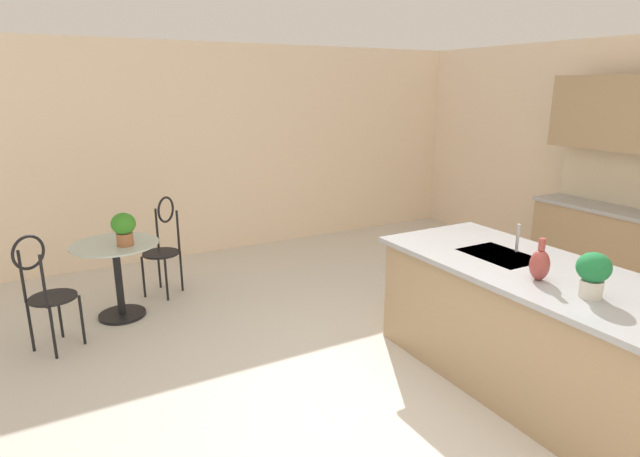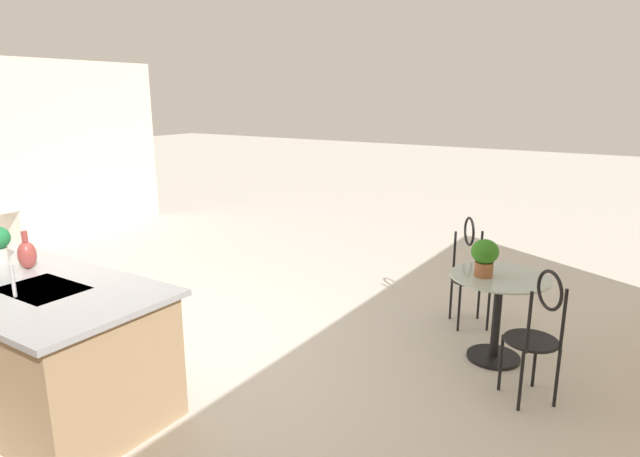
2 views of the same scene
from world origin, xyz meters
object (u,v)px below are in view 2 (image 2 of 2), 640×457
(vase_on_counter, at_px, (27,254))
(chair_by_island, at_px, (470,267))
(bistro_table, at_px, (497,309))
(chair_near_window, at_px, (537,329))
(potted_plant_on_table, at_px, (485,255))

(vase_on_counter, bearing_deg, chair_by_island, -130.06)
(bistro_table, bearing_deg, vase_on_counter, 38.39)
(chair_by_island, height_order, vase_on_counter, vase_on_counter)
(chair_near_window, xyz_separation_m, vase_on_counter, (3.29, 1.75, 0.46))
(bistro_table, relative_size, vase_on_counter, 2.78)
(potted_plant_on_table, bearing_deg, bistro_table, -145.51)
(chair_by_island, relative_size, potted_plant_on_table, 3.37)
(chair_by_island, height_order, potted_plant_on_table, potted_plant_on_table)
(chair_near_window, height_order, potted_plant_on_table, potted_plant_on_table)
(chair_near_window, bearing_deg, chair_by_island, -53.46)
(chair_near_window, xyz_separation_m, potted_plant_on_table, (0.53, -0.45, 0.34))
(vase_on_counter, bearing_deg, potted_plant_on_table, -141.45)
(chair_near_window, xyz_separation_m, chair_by_island, (0.85, -1.15, 0.00))
(chair_near_window, distance_m, vase_on_counter, 3.75)
(chair_near_window, height_order, chair_by_island, same)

